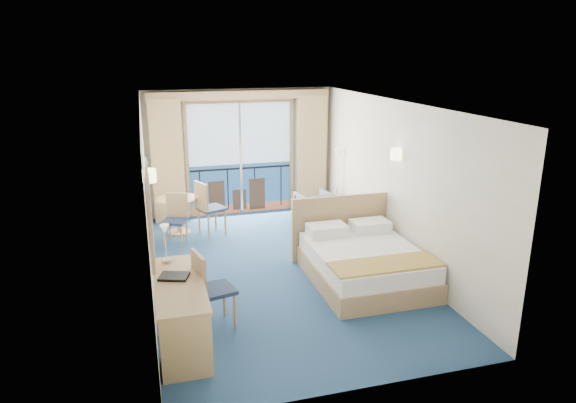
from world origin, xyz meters
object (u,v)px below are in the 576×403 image
object	(u,v)px
desk_chair	(209,285)
table_chair_a	(207,205)
round_table	(178,207)
desk	(184,328)
floor_lamp	(338,166)
armchair	(315,207)
bed	(363,261)
nightstand	(358,227)
table_chair_b	(176,216)

from	to	relation	value
desk_chair	table_chair_a	bearing A→B (deg)	-20.18
round_table	table_chair_a	world-z (taller)	table_chair_a
desk	floor_lamp	bearing A→B (deg)	51.51
armchair	desk	xyz separation A→B (m)	(-3.05, -4.42, 0.12)
floor_lamp	desk	size ratio (longest dim) A/B	0.88
bed	desk_chair	distance (m)	2.63
desk	armchair	bearing A→B (deg)	55.40
floor_lamp	desk	distance (m)	5.79
nightstand	desk	distance (m)	4.61
bed	nightstand	xyz separation A→B (m)	(0.58, 1.56, -0.01)
desk_chair	table_chair_b	world-z (taller)	desk_chair
desk	bed	bearing A→B (deg)	27.45
desk	table_chair_a	size ratio (longest dim) A/B	1.59
armchair	round_table	distance (m)	2.81
round_table	armchair	bearing A→B (deg)	-1.03
bed	table_chair_a	xyz separation A→B (m)	(-2.07, 2.73, 0.29)
bed	desk	xyz separation A→B (m)	(-2.87, -1.49, 0.13)
bed	table_chair_b	xyz separation A→B (m)	(-2.69, 2.43, 0.22)
armchair	desk	bearing A→B (deg)	45.34
desk	desk_chair	world-z (taller)	desk_chair
armchair	desk	world-z (taller)	desk
round_table	table_chair_a	size ratio (longest dim) A/B	0.74
desk	table_chair_b	bearing A→B (deg)	87.39
table_chair_a	table_chair_b	size ratio (longest dim) A/B	1.13
armchair	table_chair_a	xyz separation A→B (m)	(-2.25, -0.20, 0.28)
bed	table_chair_b	world-z (taller)	bed
desk_chair	armchair	bearing A→B (deg)	-49.14
floor_lamp	table_chair_b	bearing A→B (deg)	-170.27
floor_lamp	desk_chair	bearing A→B (deg)	-130.18
table_chair_a	armchair	bearing A→B (deg)	-107.38
floor_lamp	table_chair_a	distance (m)	2.85
bed	table_chair_b	bearing A→B (deg)	137.98
nightstand	table_chair_b	size ratio (longest dim) A/B	0.64
armchair	desk_chair	world-z (taller)	desk_chair
desk	desk_chair	xyz separation A→B (m)	(0.38, 0.71, 0.15)
armchair	table_chair_b	world-z (taller)	table_chair_b
table_chair_a	table_chair_b	bearing A→B (deg)	93.78
table_chair_b	round_table	bearing A→B (deg)	104.06
armchair	desk_chair	distance (m)	4.58
bed	table_chair_b	distance (m)	3.63
bed	table_chair_a	size ratio (longest dim) A/B	1.97
bed	armchair	distance (m)	2.93
bed	armchair	bearing A→B (deg)	86.53
floor_lamp	desk	world-z (taller)	floor_lamp
bed	round_table	world-z (taller)	bed
armchair	table_chair_b	xyz separation A→B (m)	(-2.87, -0.50, 0.21)
desk	table_chair_b	distance (m)	3.92
bed	armchair	size ratio (longest dim) A/B	3.01
nightstand	table_chair_a	xyz separation A→B (m)	(-2.65, 1.17, 0.30)
floor_lamp	table_chair_b	world-z (taller)	floor_lamp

